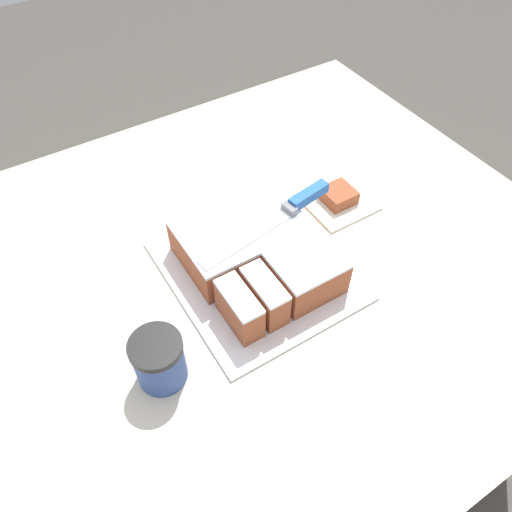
# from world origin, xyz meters

# --- Properties ---
(ground_plane) EXTENTS (8.00, 8.00, 0.00)m
(ground_plane) POSITION_xyz_m (0.00, 0.00, 0.00)
(ground_plane) COLOR #4C4742
(countertop) EXTENTS (1.40, 1.10, 0.95)m
(countertop) POSITION_xyz_m (0.00, 0.00, 0.48)
(countertop) COLOR beige
(countertop) RESTS_ON ground_plane
(cake_board) EXTENTS (0.32, 0.36, 0.01)m
(cake_board) POSITION_xyz_m (0.06, -0.03, 0.96)
(cake_board) COLOR silver
(cake_board) RESTS_ON countertop
(cake) EXTENTS (0.24, 0.28, 0.08)m
(cake) POSITION_xyz_m (0.06, -0.02, 1.00)
(cake) COLOR #994C2D
(cake) RESTS_ON cake_board
(knife) EXTENTS (0.31, 0.08, 0.02)m
(knife) POSITION_xyz_m (0.16, 0.01, 1.05)
(knife) COLOR silver
(knife) RESTS_ON cake
(coffee_cup) EXTENTS (0.09, 0.09, 0.10)m
(coffee_cup) POSITION_xyz_m (-0.19, -0.13, 1.00)
(coffee_cup) COLOR #334C8C
(coffee_cup) RESTS_ON countertop
(paper_napkin) EXTENTS (0.14, 0.14, 0.01)m
(paper_napkin) POSITION_xyz_m (0.31, 0.05, 0.96)
(paper_napkin) COLOR white
(paper_napkin) RESTS_ON countertop
(brownie) EXTENTS (0.07, 0.07, 0.03)m
(brownie) POSITION_xyz_m (0.31, 0.05, 0.98)
(brownie) COLOR #994C2D
(brownie) RESTS_ON paper_napkin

